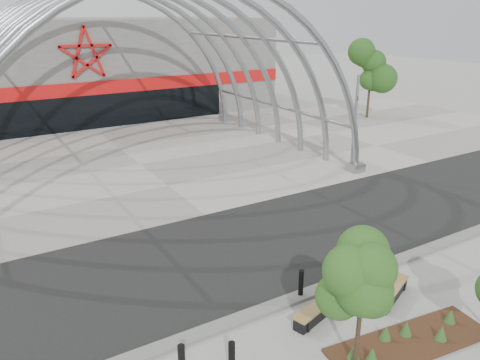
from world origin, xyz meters
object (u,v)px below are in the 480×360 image
bench_1 (392,293)px  bollard_2 (301,284)px  bench_0 (318,311)px  street_tree_0 (364,279)px  signal_pole (355,122)px

bench_1 → bollard_2: 2.88m
bench_0 → street_tree_0: bearing=-105.1°
signal_pole → street_tree_0: bearing=-133.2°
street_tree_0 → bollard_2: (0.74, 3.18, -2.12)m
bench_0 → signal_pole: bearing=42.6°
bench_0 → bollard_2: bollard_2 is taller
signal_pole → street_tree_0: (-10.95, -11.66, -0.21)m
signal_pole → bollard_2: (-10.20, -8.48, -2.33)m
bench_1 → bollard_2: (-2.43, 1.52, 0.29)m
bench_1 → bench_0: bearing=170.2°
street_tree_0 → bench_0: 3.26m
bollard_2 → street_tree_0: bearing=-103.2°
street_tree_0 → bollard_2: size_ratio=3.70×
bench_1 → street_tree_0: bearing=-152.3°
bench_0 → bench_1: size_ratio=1.04×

